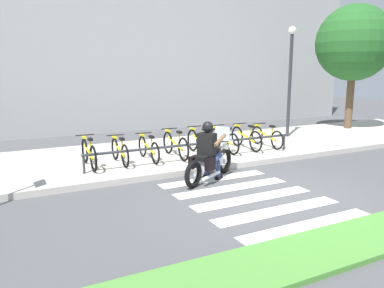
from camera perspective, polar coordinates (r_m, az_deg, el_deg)
name	(u,v)px	position (r m, az deg, el deg)	size (l,w,h in m)	color
ground_plane	(269,195)	(8.40, 11.35, -7.45)	(48.00, 48.00, 0.00)	#4C4C4F
grass_median	(366,237)	(6.81, 24.41, -12.42)	(24.00, 1.10, 0.08)	#4C8C38
sidewalk	(180,153)	(11.95, -1.75, -1.27)	(24.00, 4.40, 0.15)	#B7B2A8
crosswalk_stripe_0	(309,226)	(7.02, 16.92, -11.49)	(2.80, 0.40, 0.01)	white
crosswalk_stripe_1	(278,211)	(7.56, 12.65, -9.59)	(2.80, 0.40, 0.01)	white
crosswalk_stripe_2	(253,198)	(8.15, 9.01, -7.91)	(2.80, 0.40, 0.01)	white
crosswalk_stripe_3	(232,188)	(8.77, 5.90, -6.44)	(2.80, 0.40, 0.01)	white
crosswalk_stripe_4	(214,179)	(9.42, 3.23, -5.16)	(2.80, 0.40, 0.01)	white
motorcycle	(210,161)	(9.24, 2.72, -2.57)	(1.90, 1.18, 1.22)	black
rider	(209,147)	(9.09, 2.48, -0.43)	(0.77, 0.72, 1.44)	black
bicycle_0	(89,153)	(10.16, -15.04, -1.35)	(0.48, 1.71, 0.80)	black
bicycle_1	(120,151)	(10.36, -10.65, -1.06)	(0.48, 1.57, 0.74)	black
bicycle_2	(148,148)	(10.62, -6.46, -0.66)	(0.48, 1.62, 0.73)	black
bicycle_3	(175,145)	(10.92, -2.49, -0.13)	(0.48, 1.74, 0.79)	black
bicycle_4	(200,142)	(11.28, 1.25, 0.26)	(0.48, 1.71, 0.80)	black
bicycle_5	(224,140)	(11.69, 4.75, 0.58)	(0.48, 1.68, 0.79)	black
bicycle_6	(246,138)	(12.13, 8.00, 0.89)	(0.48, 1.66, 0.78)	black
bicycle_7	(267,137)	(12.62, 11.00, 1.10)	(0.48, 1.64, 0.73)	black
bike_rack	(197,145)	(10.60, 0.76, -0.09)	(6.28, 0.07, 0.49)	#333338
street_lamp	(290,72)	(14.59, 14.35, 10.25)	(0.28, 0.28, 4.10)	#2D2D33
tree_near_rack	(354,43)	(17.52, 22.89, 13.57)	(3.08, 3.08, 5.20)	brown
building_backdrop	(121,34)	(17.05, -10.49, 15.67)	(24.00, 1.20, 8.08)	#9F9F9F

